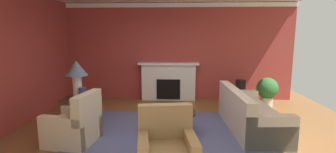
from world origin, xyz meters
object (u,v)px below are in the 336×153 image
object	(u,v)px
side_table	(79,111)
vase_tall_corner	(240,92)
table_lamp	(77,72)
vase_on_side_table	(83,93)
fireplace	(169,82)
coffee_table	(171,117)
armchair_near_window	(75,127)
sofa	(249,116)
potted_plant	(267,90)

from	to	relation	value
side_table	vase_tall_corner	distance (m)	4.43
table_lamp	vase_on_side_table	distance (m)	0.45
fireplace	coffee_table	world-z (taller)	fireplace
coffee_table	vase_tall_corner	xyz separation A→B (m)	(1.90, 2.32, 0.01)
vase_on_side_table	coffee_table	bearing A→B (deg)	1.76
fireplace	vase_on_side_table	size ratio (longest dim) A/B	7.86
coffee_table	table_lamp	bearing A→B (deg)	178.02
armchair_near_window	table_lamp	bearing A→B (deg)	105.06
vase_tall_corner	sofa	bearing A→B (deg)	-98.05
side_table	sofa	bearing A→B (deg)	3.20
side_table	vase_on_side_table	xyz separation A→B (m)	(0.15, -0.12, 0.41)
side_table	coffee_table	bearing A→B (deg)	-1.98
side_table	potted_plant	distance (m)	4.77
vase_tall_corner	potted_plant	distance (m)	0.76
table_lamp	potted_plant	distance (m)	4.82
sofa	armchair_near_window	size ratio (longest dim) A/B	2.27
fireplace	side_table	bearing A→B (deg)	-124.11
coffee_table	side_table	distance (m)	1.91
table_lamp	potted_plant	bearing A→B (deg)	22.32
fireplace	table_lamp	world-z (taller)	table_lamp
armchair_near_window	vase_tall_corner	size ratio (longest dim) A/B	1.39
armchair_near_window	vase_on_side_table	distance (m)	0.72
fireplace	vase_tall_corner	bearing A→B (deg)	-8.19
potted_plant	fireplace	bearing A→B (deg)	164.52
armchair_near_window	table_lamp	xyz separation A→B (m)	(-0.17, 0.63, 0.92)
side_table	vase_on_side_table	size ratio (longest dim) A/B	3.06
coffee_table	table_lamp	xyz separation A→B (m)	(-1.91, 0.07, 0.89)
coffee_table	potted_plant	distance (m)	3.13
armchair_near_window	vase_tall_corner	distance (m)	4.64
fireplace	coffee_table	distance (m)	2.63
vase_on_side_table	potted_plant	bearing A→B (deg)	24.38
table_lamp	vase_tall_corner	world-z (taller)	table_lamp
coffee_table	potted_plant	bearing A→B (deg)	36.85
sofa	potted_plant	xyz separation A→B (m)	(0.89, 1.61, 0.19)
sofa	armchair_near_window	xyz separation A→B (m)	(-3.35, -0.83, 0.01)
vase_tall_corner	side_table	bearing A→B (deg)	-149.39
armchair_near_window	vase_tall_corner	bearing A→B (deg)	38.41
sofa	table_lamp	xyz separation A→B (m)	(-3.52, -0.20, 0.93)
armchair_near_window	potted_plant	bearing A→B (deg)	29.95
vase_tall_corner	vase_on_side_table	xyz separation A→B (m)	(-3.66, -2.37, 0.47)
coffee_table	side_table	bearing A→B (deg)	178.02
sofa	side_table	xyz separation A→B (m)	(-3.52, -0.20, 0.10)
sofa	potted_plant	world-z (taller)	sofa
fireplace	coffee_table	xyz separation A→B (m)	(0.18, -2.62, -0.21)
fireplace	sofa	distance (m)	2.97
table_lamp	potted_plant	world-z (taller)	table_lamp
vase_on_side_table	potted_plant	world-z (taller)	vase_on_side_table
side_table	table_lamp	bearing A→B (deg)	0.00
coffee_table	table_lamp	distance (m)	2.10
fireplace	table_lamp	xyz separation A→B (m)	(-1.73, -2.55, 0.68)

